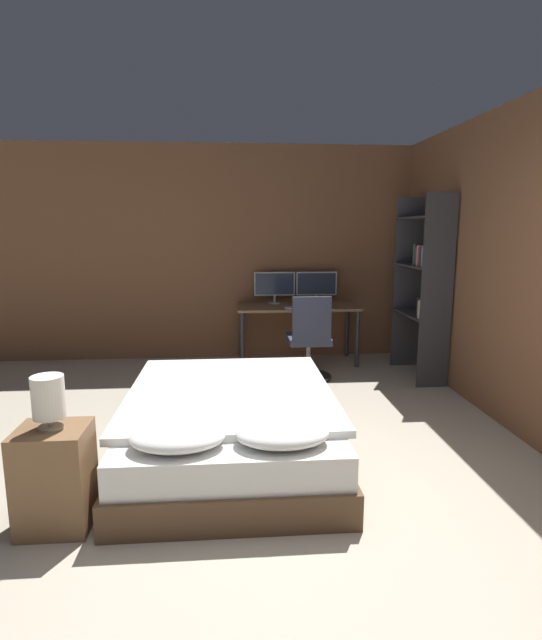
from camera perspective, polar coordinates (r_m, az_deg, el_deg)
The scene contains 13 objects.
ground_plane at distance 2.83m, azimuth 1.63°, elevation -25.91°, with size 20.00×20.00×0.00m, color #B2A893.
wall_back at distance 6.46m, azimuth -2.38°, elevation 7.60°, with size 12.00×0.06×2.70m.
wall_side_right at distance 4.44m, azimuth 27.32°, elevation 5.12°, with size 0.06×12.00×2.70m.
bed at distance 3.77m, azimuth -4.61°, elevation -11.86°, with size 1.50×2.07×0.56m.
nightstand at distance 3.18m, azimuth -23.44°, elevation -16.22°, with size 0.39×0.34×0.59m.
bedside_lamp at distance 3.00m, azimuth -24.09°, elevation -8.15°, with size 0.17×0.17×0.30m.
desk at distance 6.20m, azimuth 3.06°, elevation 0.85°, with size 1.49×0.63×0.72m.
monitor_left at distance 6.34m, azimuth 0.40°, elevation 3.98°, with size 0.52×0.16×0.40m.
monitor_right at distance 6.41m, azimuth 5.22°, elevation 4.01°, with size 0.52×0.16×0.40m.
keyboard at distance 5.98m, azimuth 3.34°, elevation 1.41°, with size 0.37×0.13×0.02m.
computer_mouse at distance 6.02m, azimuth 5.95°, elevation 1.52°, with size 0.07×0.05×0.04m.
office_chair at distance 5.53m, azimuth 4.38°, elevation -2.97°, with size 0.52×0.52×0.96m.
bookshelf at distance 5.74m, azimuth 17.16°, elevation 4.68°, with size 0.34×0.90×2.03m.
Camera 1 is at (-0.26, -2.26, 1.68)m, focal length 28.00 mm.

